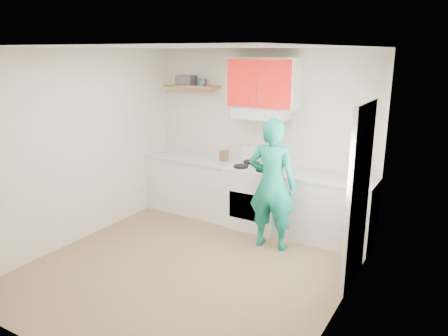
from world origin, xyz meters
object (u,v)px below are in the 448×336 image
Objects in this scene: stove at (256,196)px; person at (272,184)px; tin at (202,82)px; crock at (224,156)px; kettle at (255,160)px.

stove is 0.53× the size of person.
tin is 1.21m from crock.
stove is at bearing -55.37° from kettle.
person is at bearing -25.01° from tin.
kettle is (-0.06, 0.06, 0.54)m from stove.
person is at bearing -29.18° from crock.
tin is at bearing -29.94° from person.
kettle is at bearing -7.59° from tin.
stove is 0.80m from crock.
crock is at bearing -14.45° from tin.
stove is 5.41× the size of tin.
crock is 0.10× the size of person.
person is (1.57, -0.73, -1.21)m from tin.
tin is at bearing 160.59° from kettle.
person reaches higher than stove.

